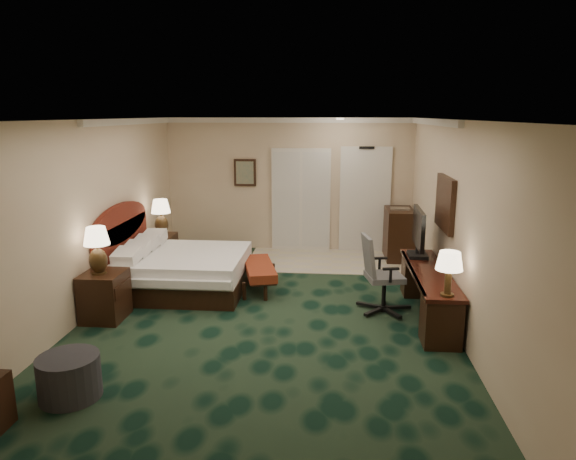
# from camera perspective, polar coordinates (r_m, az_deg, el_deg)

# --- Properties ---
(floor) EXTENTS (5.00, 7.50, 0.00)m
(floor) POSITION_cam_1_polar(r_m,az_deg,el_deg) (7.26, -2.38, -9.68)
(floor) COLOR black
(floor) RESTS_ON ground
(ceiling) EXTENTS (5.00, 7.50, 0.00)m
(ceiling) POSITION_cam_1_polar(r_m,az_deg,el_deg) (6.71, -2.59, 12.14)
(ceiling) COLOR white
(ceiling) RESTS_ON wall_back
(wall_back) EXTENTS (5.00, 0.00, 2.70)m
(wall_back) POSITION_cam_1_polar(r_m,az_deg,el_deg) (10.54, 0.11, 5.03)
(wall_back) COLOR beige
(wall_back) RESTS_ON ground
(wall_front) EXTENTS (5.00, 0.00, 2.70)m
(wall_front) POSITION_cam_1_polar(r_m,az_deg,el_deg) (3.35, -10.82, -12.64)
(wall_front) COLOR beige
(wall_front) RESTS_ON ground
(wall_left) EXTENTS (0.00, 7.50, 2.70)m
(wall_left) POSITION_cam_1_polar(r_m,az_deg,el_deg) (7.59, -21.55, 1.07)
(wall_left) COLOR beige
(wall_left) RESTS_ON ground
(wall_right) EXTENTS (0.00, 7.50, 2.70)m
(wall_right) POSITION_cam_1_polar(r_m,az_deg,el_deg) (7.00, 18.27, 0.40)
(wall_right) COLOR beige
(wall_right) RESTS_ON ground
(crown_molding) EXTENTS (5.00, 7.50, 0.10)m
(crown_molding) POSITION_cam_1_polar(r_m,az_deg,el_deg) (6.71, -2.59, 11.72)
(crown_molding) COLOR silver
(crown_molding) RESTS_ON wall_back
(tile_patch) EXTENTS (3.20, 1.70, 0.01)m
(tile_patch) POSITION_cam_1_polar(r_m,az_deg,el_deg) (9.95, 4.88, -3.41)
(tile_patch) COLOR beige
(tile_patch) RESTS_ON ground
(headboard) EXTENTS (0.12, 2.00, 1.40)m
(headboard) POSITION_cam_1_polar(r_m,az_deg,el_deg) (8.59, -17.93, -1.82)
(headboard) COLOR #4F1912
(headboard) RESTS_ON ground
(entry_door) EXTENTS (1.02, 0.06, 2.18)m
(entry_door) POSITION_cam_1_polar(r_m,az_deg,el_deg) (10.54, 8.54, 3.24)
(entry_door) COLOR silver
(entry_door) RESTS_ON ground
(closet_doors) EXTENTS (1.20, 0.06, 2.10)m
(closet_doors) POSITION_cam_1_polar(r_m,az_deg,el_deg) (10.53, 1.45, 3.36)
(closet_doors) COLOR silver
(closet_doors) RESTS_ON ground
(wall_art) EXTENTS (0.45, 0.06, 0.55)m
(wall_art) POSITION_cam_1_polar(r_m,az_deg,el_deg) (10.58, -4.80, 6.38)
(wall_art) COLOR slate
(wall_art) RESTS_ON wall_back
(wall_mirror) EXTENTS (0.05, 0.95, 0.75)m
(wall_mirror) POSITION_cam_1_polar(r_m,az_deg,el_deg) (7.53, 17.05, 2.87)
(wall_mirror) COLOR white
(wall_mirror) RESTS_ON wall_right
(bed) EXTENTS (1.90, 1.77, 0.60)m
(bed) POSITION_cam_1_polar(r_m,az_deg,el_deg) (8.42, -11.33, -4.54)
(bed) COLOR white
(bed) RESTS_ON ground
(nightstand_near) EXTENTS (0.53, 0.61, 0.66)m
(nightstand_near) POSITION_cam_1_polar(r_m,az_deg,el_deg) (7.53, -19.71, -6.91)
(nightstand_near) COLOR black
(nightstand_near) RESTS_ON ground
(nightstand_far) EXTENTS (0.49, 0.56, 0.62)m
(nightstand_far) POSITION_cam_1_polar(r_m,az_deg,el_deg) (9.72, -13.92, -2.30)
(nightstand_far) COLOR black
(nightstand_far) RESTS_ON ground
(lamp_near) EXTENTS (0.37, 0.37, 0.65)m
(lamp_near) POSITION_cam_1_polar(r_m,az_deg,el_deg) (7.33, -20.41, -2.15)
(lamp_near) COLOR black
(lamp_near) RESTS_ON nightstand_near
(lamp_far) EXTENTS (0.38, 0.38, 0.65)m
(lamp_far) POSITION_cam_1_polar(r_m,az_deg,el_deg) (9.58, -13.91, 1.39)
(lamp_far) COLOR black
(lamp_far) RESTS_ON nightstand_far
(bed_bench) EXTENTS (0.72, 1.30, 0.42)m
(bed_bench) POSITION_cam_1_polar(r_m,az_deg,el_deg) (8.32, -3.19, -5.19)
(bed_bench) COLOR maroon
(bed_bench) RESTS_ON ground
(ottoman) EXTENTS (0.78, 0.78, 0.44)m
(ottoman) POSITION_cam_1_polar(r_m,az_deg,el_deg) (5.74, -23.13, -14.78)
(ottoman) COLOR #28282B
(ottoman) RESTS_ON ground
(desk) EXTENTS (0.50, 2.30, 0.66)m
(desk) POSITION_cam_1_polar(r_m,az_deg,el_deg) (7.45, 15.28, -6.83)
(desk) COLOR black
(desk) RESTS_ON ground
(tv) EXTENTS (0.10, 0.93, 0.73)m
(tv) POSITION_cam_1_polar(r_m,az_deg,el_deg) (7.93, 14.29, -0.33)
(tv) COLOR black
(tv) RESTS_ON desk
(desk_lamp) EXTENTS (0.32, 0.32, 0.55)m
(desk_lamp) POSITION_cam_1_polar(r_m,az_deg,el_deg) (6.33, 17.42, -4.65)
(desk_lamp) COLOR black
(desk_lamp) RESTS_ON desk
(desk_chair) EXTENTS (0.76, 0.73, 1.12)m
(desk_chair) POSITION_cam_1_polar(r_m,az_deg,el_deg) (7.43, 10.70, -4.79)
(desk_chair) COLOR #4F4F52
(desk_chair) RESTS_ON ground
(minibar) EXTENTS (0.52, 0.93, 0.98)m
(minibar) POSITION_cam_1_polar(r_m,az_deg,el_deg) (10.20, 12.21, -0.44)
(minibar) COLOR black
(minibar) RESTS_ON ground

